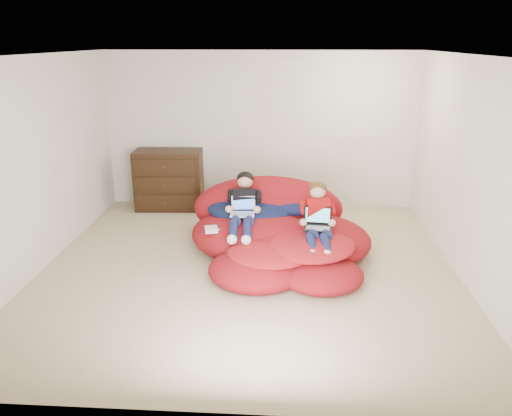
{
  "coord_description": "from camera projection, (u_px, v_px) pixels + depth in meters",
  "views": [
    {
      "loc": [
        0.44,
        -5.52,
        2.67
      ],
      "look_at": [
        0.08,
        0.24,
        0.7
      ],
      "focal_mm": 35.0,
      "sensor_mm": 36.0,
      "label": 1
    }
  ],
  "objects": [
    {
      "name": "cream_pillow",
      "position": [
        241.0,
        190.0,
        7.11
      ],
      "size": [
        0.39,
        0.25,
        0.25
      ],
      "primitive_type": "ellipsoid",
      "color": "beige",
      "rests_on": "beanbag_pile"
    },
    {
      "name": "laptop_black",
      "position": [
        318.0,
        222.0,
        6.02
      ],
      "size": [
        0.36,
        0.3,
        0.25
      ],
      "color": "black",
      "rests_on": "younger_boy"
    },
    {
      "name": "younger_boy",
      "position": [
        318.0,
        216.0,
        6.04
      ],
      "size": [
        0.34,
        0.96,
        0.69
      ],
      "color": "#AF0F11",
      "rests_on": "beanbag_pile"
    },
    {
      "name": "older_boy",
      "position": [
        243.0,
        204.0,
        6.38
      ],
      "size": [
        0.32,
        1.08,
        0.65
      ],
      "color": "black",
      "rests_on": "beanbag_pile"
    },
    {
      "name": "dresser",
      "position": [
        169.0,
        180.0,
        8.13
      ],
      "size": [
        1.1,
        0.62,
        0.97
      ],
      "color": "black",
      "rests_on": "ground"
    },
    {
      "name": "power_adapter",
      "position": [
        211.0,
        229.0,
        6.19
      ],
      "size": [
        0.19,
        0.19,
        0.06
      ],
      "primitive_type": "cube",
      "rotation": [
        0.0,
        0.0,
        0.24
      ],
      "color": "silver",
      "rests_on": "beanbag_pile"
    },
    {
      "name": "beanbag_pile",
      "position": [
        276.0,
        232.0,
        6.5
      ],
      "size": [
        2.4,
        2.4,
        0.95
      ],
      "color": "maroon",
      "rests_on": "ground"
    },
    {
      "name": "room_shell",
      "position": [
        248.0,
        252.0,
        6.03
      ],
      "size": [
        5.1,
        5.1,
        2.77
      ],
      "color": "tan",
      "rests_on": "ground"
    },
    {
      "name": "laptop_white",
      "position": [
        243.0,
        209.0,
        6.3
      ],
      "size": [
        0.3,
        0.28,
        0.22
      ],
      "color": "silver",
      "rests_on": "older_boy"
    }
  ]
}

